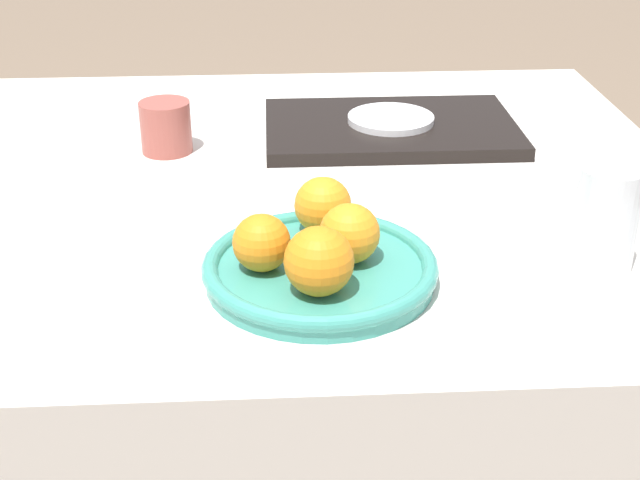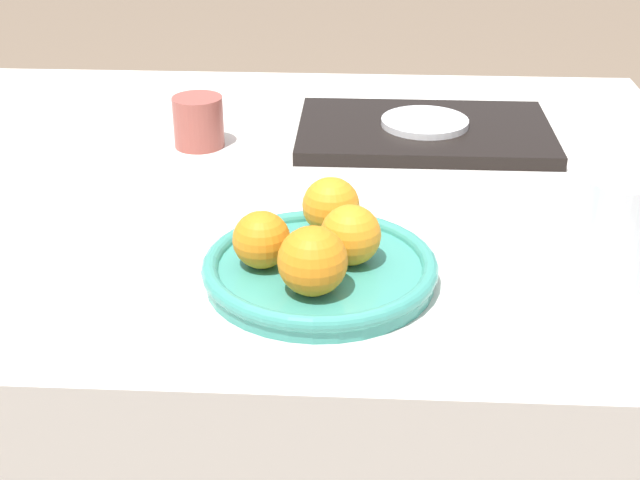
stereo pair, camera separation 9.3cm
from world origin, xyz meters
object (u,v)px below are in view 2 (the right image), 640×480
orange_3 (331,206)px  cup_1 (198,122)px  orange_2 (313,261)px  side_plate (425,122)px  orange_0 (262,240)px  water_glass (616,234)px  serving_tray (424,132)px  fruit_platter (320,269)px  orange_1 (351,235)px

orange_3 → cup_1: orange_3 is taller
orange_2 → side_plate: 0.52m
orange_0 → cup_1: bearing=109.1°
side_plate → orange_3: bearing=-109.0°
orange_2 → side_plate: orange_2 is taller
water_glass → cup_1: (-0.51, 0.39, -0.02)m
orange_3 → serving_tray: 0.39m
fruit_platter → water_glass: bearing=1.6°
side_plate → orange_2: bearing=-105.3°
fruit_platter → orange_0: bearing=-176.4°
orange_0 → side_plate: 0.49m
fruit_platter → orange_3: bearing=84.4°
orange_2 → serving_tray: bearing=74.7°
fruit_platter → orange_1: bearing=15.3°
orange_0 → orange_3: orange_3 is taller
orange_3 → serving_tray: bearing=71.0°
side_plate → orange_0: bearing=-113.4°
orange_1 → orange_2: (-0.04, -0.07, 0.00)m
orange_2 → water_glass: bearing=11.8°
orange_2 → cup_1: (-0.20, 0.45, -0.02)m
fruit_platter → orange_3: (0.01, 0.08, 0.04)m
orange_0 → water_glass: (0.37, 0.01, 0.01)m
orange_1 → cup_1: bearing=120.9°
fruit_platter → orange_1: orange_1 is taller
orange_0 → side_plate: orange_0 is taller
water_glass → orange_2: bearing=-168.2°
serving_tray → cup_1: bearing=-171.3°
serving_tray → cup_1: cup_1 is taller
orange_3 → serving_tray: (0.13, 0.37, -0.04)m
fruit_platter → orange_3: orange_3 is taller
orange_3 → side_plate: orange_3 is taller
orange_3 → side_plate: (0.13, 0.37, -0.03)m
serving_tray → side_plate: side_plate is taller
serving_tray → cup_1: (-0.33, -0.05, 0.03)m
orange_2 → cup_1: size_ratio=0.95×
orange_0 → orange_3: 0.11m
orange_1 → orange_3: 0.08m
fruit_platter → cup_1: cup_1 is taller
fruit_platter → orange_1: 0.05m
orange_2 → side_plate: bearing=74.7°
orange_1 → side_plate: orange_1 is taller
orange_3 → water_glass: size_ratio=0.54×
orange_3 → side_plate: size_ratio=0.50×
orange_1 → water_glass: (0.28, -0.00, 0.01)m
orange_2 → orange_1: bearing=61.0°
fruit_platter → water_glass: (0.31, 0.01, 0.05)m
orange_1 → orange_3: size_ratio=1.00×
cup_1 → fruit_platter: bearing=-63.2°
orange_3 → side_plate: bearing=71.0°
side_plate → cup_1: bearing=-171.3°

